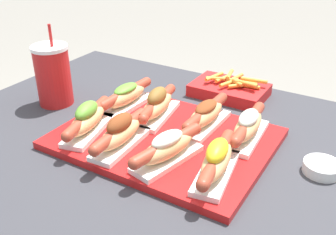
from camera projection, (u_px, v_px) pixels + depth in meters
The scene contains 12 objects.
serving_tray at pixel (164, 139), 0.94m from camera, with size 0.49×0.37×0.02m.
hot_dog_0 at pixel (87, 119), 0.93m from camera, with size 0.10×0.21×0.08m.
hot_dog_1 at pixel (120, 133), 0.88m from camera, with size 0.07×0.21×0.08m.
hot_dog_2 at pixel (167, 148), 0.82m from camera, with size 0.09×0.21×0.07m.
hot_dog_3 at pixel (217, 160), 0.78m from camera, with size 0.09×0.21×0.08m.
hot_dog_4 at pixel (126, 96), 1.05m from camera, with size 0.07×0.21×0.06m.
hot_dog_5 at pixel (157, 105), 1.00m from camera, with size 0.09×0.21×0.08m.
hot_dog_6 at pixel (206, 115), 0.96m from camera, with size 0.06×0.21×0.06m.
hot_dog_7 at pixel (248, 126), 0.90m from camera, with size 0.07×0.21×0.07m.
sauce_bowl at pixel (322, 167), 0.83m from camera, with size 0.08×0.08×0.02m.
drink_cup at pixel (53, 75), 1.09m from camera, with size 0.10×0.10×0.23m.
fries_basket at pixel (230, 89), 1.17m from camera, with size 0.22×0.15×0.06m.
Camera 1 is at (0.47, -0.69, 1.22)m, focal length 42.00 mm.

